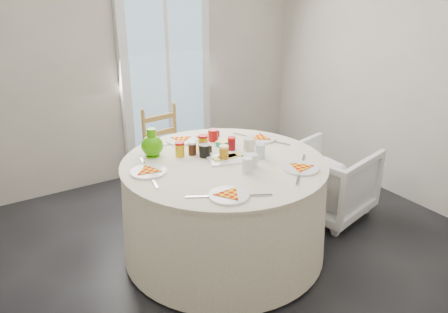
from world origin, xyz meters
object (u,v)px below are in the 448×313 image
wooden_chair (170,151)px  table (224,208)px  armchair (329,173)px  green_pitcher (152,142)px

wooden_chair → table: bearing=-99.8°
armchair → wooden_chair: bearing=31.1°
table → wooden_chair: (0.07, 1.06, 0.09)m
table → wooden_chair: wooden_chair is taller
table → armchair: 1.11m
table → armchair: size_ratio=2.18×
wooden_chair → armchair: wooden_chair is taller
table → green_pitcher: green_pitcher is taller
armchair → green_pitcher: (-1.50, 0.36, 0.48)m
wooden_chair → green_pitcher: (-0.46, -0.69, 0.40)m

